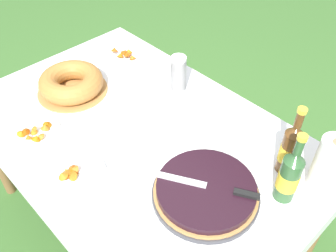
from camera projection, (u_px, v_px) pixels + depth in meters
ground_plane at (146, 221)px, 2.06m from camera, size 16.00×16.00×0.00m
garden_table at (140, 143)px, 1.64m from camera, size 1.54×1.00×0.68m
tablecloth at (140, 134)px, 1.60m from camera, size 1.55×1.01×0.10m
berry_tart at (206, 191)px, 1.33m from camera, size 0.39×0.39×0.06m
serving_knife at (215, 187)px, 1.30m from camera, size 0.34×0.21×0.01m
bundt_cake at (71, 83)px, 1.77m from camera, size 0.33×0.33×0.10m
cup_stack at (178, 74)px, 1.74m from camera, size 0.07×0.07×0.19m
cider_bottle_green at (289, 176)px, 1.27m from camera, size 0.07×0.07×0.30m
cider_bottle_amber at (290, 148)px, 1.37m from camera, size 0.07×0.07×0.30m
snack_plate_near at (74, 173)px, 1.41m from camera, size 0.24×0.24×0.05m
snack_plate_left at (36, 132)px, 1.57m from camera, size 0.21×0.21×0.05m
snack_plate_right at (124, 55)px, 2.01m from camera, size 0.23×0.23×0.06m
paper_towel_roll at (329, 165)px, 1.31m from camera, size 0.11×0.11×0.23m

